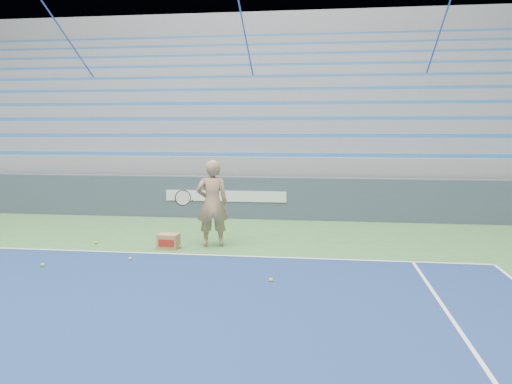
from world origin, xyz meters
TOP-DOWN VIEW (x-y plane):
  - sponsor_barrier at (0.00, 15.88)m, footprint 30.00×0.32m
  - bleachers at (0.00, 21.60)m, footprint 31.00×9.15m
  - tennis_player at (0.33, 12.64)m, footprint 0.97×0.90m
  - ball_box at (-0.49, 12.33)m, footprint 0.41×0.33m
  - tennis_ball_0 at (-0.29, 12.40)m, footprint 0.07×0.07m
  - tennis_ball_1 at (-2.23, 10.77)m, footprint 0.07×0.07m
  - tennis_ball_2 at (1.74, 10.43)m, footprint 0.07×0.07m
  - tennis_ball_3 at (-2.08, 12.51)m, footprint 0.07×0.07m
  - tennis_ball_4 at (-0.90, 11.36)m, footprint 0.07×0.07m

SIDE VIEW (x-z plane):
  - tennis_ball_0 at x=-0.29m, z-range 0.00..0.07m
  - tennis_ball_1 at x=-2.23m, z-range 0.00..0.07m
  - tennis_ball_2 at x=1.74m, z-range 0.00..0.07m
  - tennis_ball_3 at x=-2.08m, z-range 0.00..0.07m
  - tennis_ball_4 at x=-0.90m, z-range 0.00..0.07m
  - ball_box at x=-0.49m, z-range 0.00..0.30m
  - sponsor_barrier at x=0.00m, z-range 0.00..1.10m
  - tennis_player at x=0.33m, z-range 0.00..1.74m
  - bleachers at x=0.00m, z-range -1.29..6.01m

